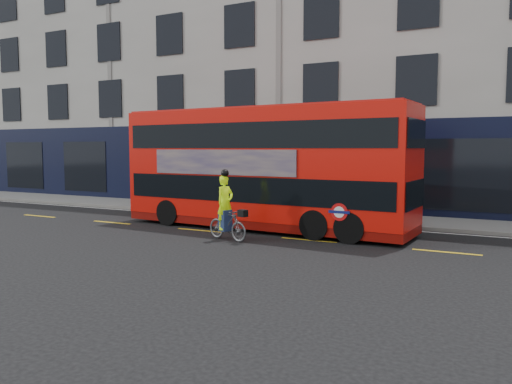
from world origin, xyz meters
The scene contains 8 objects.
ground centered at (0.00, 0.00, 0.00)m, with size 120.00×120.00×0.00m, color black.
pavement centered at (0.00, 6.50, 0.06)m, with size 60.00×3.00×0.12m, color gray.
kerb centered at (0.00, 5.00, 0.07)m, with size 60.00×0.12×0.13m, color slate.
building_terrace centered at (0.00, 12.94, 7.49)m, with size 50.00×10.07×15.00m.
road_edge_line centered at (0.00, 4.70, 0.00)m, with size 58.00×0.10×0.01m, color silver.
lane_dashes centered at (0.00, 1.50, 0.00)m, with size 58.00×0.12×0.01m, color gold, non-canonical shape.
bus centered at (1.82, 2.80, 2.16)m, with size 10.57×3.03×4.20m.
cyclist centered at (1.74, 0.36, 0.74)m, with size 1.69×0.92×2.19m.
Camera 1 is at (9.46, -12.77, 2.82)m, focal length 35.00 mm.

